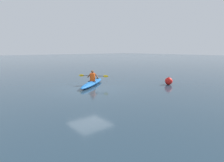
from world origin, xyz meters
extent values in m
plane|color=#233847|center=(0.00, 0.00, 0.00)|extent=(160.00, 160.00, 0.00)
ellipsoid|color=#1959A5|center=(-0.85, -0.95, 0.16)|extent=(3.75, 3.06, 0.32)
torus|color=black|center=(-0.80, -0.91, 0.30)|extent=(0.80, 0.80, 0.04)
cylinder|color=black|center=(-1.87, -1.72, 0.31)|extent=(0.18, 0.18, 0.02)
cylinder|color=#E04C14|center=(-0.92, -1.00, 0.60)|extent=(0.39, 0.39, 0.56)
sphere|color=brown|center=(-0.92, -1.00, 0.99)|extent=(0.21, 0.21, 0.21)
cylinder|color=black|center=(-1.08, -1.12, 0.66)|extent=(1.18, 1.53, 0.03)
ellipsoid|color=gold|center=(-0.50, -1.88, 0.66)|extent=(0.27, 0.34, 0.17)
ellipsoid|color=gold|center=(-1.65, -0.36, 0.66)|extent=(0.27, 0.34, 0.17)
cylinder|color=brown|center=(-0.80, -1.28, 0.68)|extent=(0.30, 0.21, 0.34)
cylinder|color=brown|center=(-1.16, -0.81, 0.68)|extent=(0.15, 0.32, 0.34)
sphere|color=red|center=(-5.34, 2.52, 0.28)|extent=(0.55, 0.55, 0.55)
torus|color=#333338|center=(-5.34, 2.52, 0.58)|extent=(0.12, 0.12, 0.02)
camera|label=1|loc=(6.65, 10.36, 2.62)|focal=30.01mm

